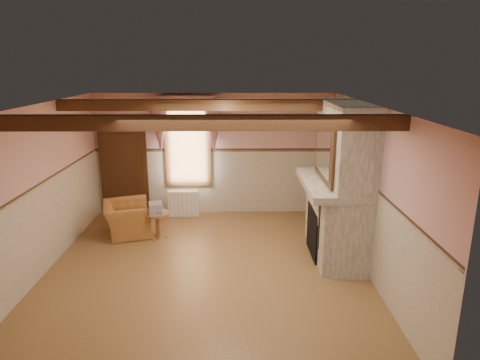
{
  "coord_description": "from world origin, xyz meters",
  "views": [
    {
      "loc": [
        0.53,
        -6.73,
        3.45
      ],
      "look_at": [
        0.59,
        0.8,
        1.38
      ],
      "focal_mm": 32.0,
      "sensor_mm": 36.0,
      "label": 1
    }
  ],
  "objects_px": {
    "side_table": "(158,226)",
    "oil_lamp": "(328,166)",
    "bowl": "(331,175)",
    "armchair": "(127,219)",
    "mantel_clock": "(324,165)",
    "radiator": "(183,203)"
  },
  "relations": [
    {
      "from": "mantel_clock",
      "to": "armchair",
      "type": "bearing_deg",
      "value": 177.13
    },
    {
      "from": "side_table",
      "to": "mantel_clock",
      "type": "height_order",
      "value": "mantel_clock"
    },
    {
      "from": "armchair",
      "to": "radiator",
      "type": "relative_size",
      "value": 1.47
    },
    {
      "from": "bowl",
      "to": "mantel_clock",
      "type": "relative_size",
      "value": 1.61
    },
    {
      "from": "side_table",
      "to": "mantel_clock",
      "type": "xyz_separation_m",
      "value": [
        3.32,
        0.05,
        1.25
      ]
    },
    {
      "from": "armchair",
      "to": "side_table",
      "type": "bearing_deg",
      "value": -126.99
    },
    {
      "from": "armchair",
      "to": "oil_lamp",
      "type": "height_order",
      "value": "oil_lamp"
    },
    {
      "from": "side_table",
      "to": "radiator",
      "type": "bearing_deg",
      "value": 74.95
    },
    {
      "from": "radiator",
      "to": "side_table",
      "type": "bearing_deg",
      "value": -105.17
    },
    {
      "from": "radiator",
      "to": "bowl",
      "type": "distance_m",
      "value": 3.7
    },
    {
      "from": "armchair",
      "to": "mantel_clock",
      "type": "height_order",
      "value": "mantel_clock"
    },
    {
      "from": "mantel_clock",
      "to": "oil_lamp",
      "type": "bearing_deg",
      "value": -90.0
    },
    {
      "from": "side_table",
      "to": "oil_lamp",
      "type": "xyz_separation_m",
      "value": [
        3.32,
        -0.25,
        1.29
      ]
    },
    {
      "from": "armchair",
      "to": "radiator",
      "type": "height_order",
      "value": "armchair"
    },
    {
      "from": "mantel_clock",
      "to": "oil_lamp",
      "type": "xyz_separation_m",
      "value": [
        0.0,
        -0.3,
        0.04
      ]
    },
    {
      "from": "bowl",
      "to": "oil_lamp",
      "type": "xyz_separation_m",
      "value": [
        0.0,
        0.3,
        0.09
      ]
    },
    {
      "from": "bowl",
      "to": "mantel_clock",
      "type": "distance_m",
      "value": 0.6
    },
    {
      "from": "bowl",
      "to": "armchair",
      "type": "bearing_deg",
      "value": 168.66
    },
    {
      "from": "mantel_clock",
      "to": "oil_lamp",
      "type": "distance_m",
      "value": 0.3
    },
    {
      "from": "bowl",
      "to": "oil_lamp",
      "type": "distance_m",
      "value": 0.31
    },
    {
      "from": "armchair",
      "to": "radiator",
      "type": "bearing_deg",
      "value": -60.19
    },
    {
      "from": "radiator",
      "to": "oil_lamp",
      "type": "height_order",
      "value": "oil_lamp"
    }
  ]
}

